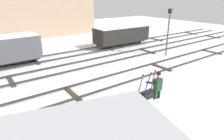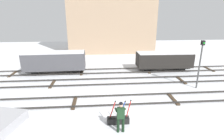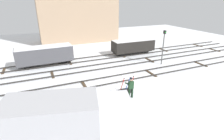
% 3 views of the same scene
% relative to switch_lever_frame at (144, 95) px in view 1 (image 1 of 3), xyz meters
% --- Properties ---
extents(ground_plane, '(60.00, 60.00, 0.00)m').
position_rel_switch_lever_frame_xyz_m(ground_plane, '(0.77, 2.63, -0.25)').
color(ground_plane, white).
extents(track_main_line, '(44.00, 1.94, 0.18)m').
position_rel_switch_lever_frame_xyz_m(track_main_line, '(0.77, 2.63, -0.14)').
color(track_main_line, '#2D2B28').
rests_on(track_main_line, ground_plane).
extents(track_siding_near, '(44.00, 1.94, 0.18)m').
position_rel_switch_lever_frame_xyz_m(track_siding_near, '(0.77, 6.32, -0.13)').
color(track_siding_near, '#2D2B28').
rests_on(track_siding_near, ground_plane).
extents(track_siding_far, '(44.00, 1.94, 0.18)m').
position_rel_switch_lever_frame_xyz_m(track_siding_far, '(0.77, 9.44, -0.14)').
color(track_siding_far, '#2D2B28').
rests_on(track_siding_far, ground_plane).
extents(switch_lever_frame, '(1.36, 0.37, 1.43)m').
position_rel_switch_lever_frame_xyz_m(switch_lever_frame, '(0.00, 0.00, 0.00)').
color(switch_lever_frame, black).
rests_on(switch_lever_frame, ground_plane).
extents(rail_worker, '(0.53, 0.66, 1.73)m').
position_rel_switch_lever_frame_xyz_m(rail_worker, '(0.03, -0.74, 0.73)').
color(rail_worker, black).
rests_on(rail_worker, ground_plane).
extents(signal_post, '(0.24, 0.32, 3.95)m').
position_rel_switch_lever_frame_xyz_m(signal_post, '(7.08, 4.46, 2.17)').
color(signal_post, '#4C4C4C').
rests_on(signal_post, ground_plane).
extents(freight_car_back_track, '(5.83, 2.10, 2.01)m').
position_rel_switch_lever_frame_xyz_m(freight_car_back_track, '(6.04, 9.44, 0.94)').
color(freight_car_back_track, '#2D2B28').
rests_on(freight_car_back_track, ground_plane).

